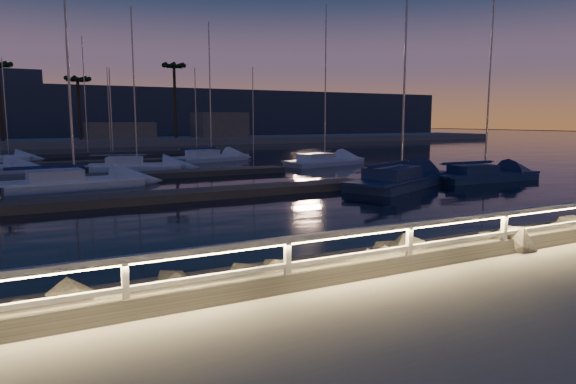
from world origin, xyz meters
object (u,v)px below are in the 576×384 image
sailboat_d (482,175)px  sailboat_k (210,157)px  sailboat_h (399,179)px  sailboat_c (71,181)px  guard_rail (370,240)px  sailboat_g (135,165)px  sailboat_l (323,161)px

sailboat_d → sailboat_k: sailboat_d is taller
sailboat_h → sailboat_c: bearing=130.1°
guard_rail → sailboat_c: 22.99m
sailboat_g → sailboat_k: bearing=53.5°
guard_rail → sailboat_h: bearing=48.2°
sailboat_k → sailboat_h: bearing=-97.3°
sailboat_g → sailboat_l: 15.40m
sailboat_c → sailboat_k: (13.40, 14.97, -0.01)m
sailboat_h → sailboat_d: bearing=-26.1°
sailboat_k → sailboat_l: size_ratio=0.96×
sailboat_d → sailboat_k: bearing=116.4°
sailboat_l → sailboat_d: bearing=-89.7°
sailboat_k → sailboat_g: bearing=-160.8°
sailboat_g → guard_rail: bearing=-74.8°
guard_rail → sailboat_g: 31.95m
sailboat_c → sailboat_l: size_ratio=0.99×
sailboat_d → sailboat_g: sailboat_d is taller
sailboat_d → sailboat_g: size_ratio=1.06×
sailboat_l → sailboat_g: bearing=156.2°
guard_rail → sailboat_k: sailboat_k is taller
sailboat_c → sailboat_k: size_ratio=1.03×
sailboat_g → sailboat_k: size_ratio=0.96×
sailboat_c → sailboat_l: 21.36m
sailboat_d → sailboat_h: sailboat_h is taller
sailboat_h → sailboat_k: size_ratio=1.23×
sailboat_d → sailboat_h: 6.64m
guard_rail → sailboat_c: bearing=99.5°
sailboat_g → sailboat_c: bearing=-102.1°
sailboat_c → sailboat_g: sailboat_c is taller
sailboat_h → sailboat_k: bearing=73.9°
sailboat_k → guard_rail: bearing=-120.6°
sailboat_k → sailboat_c: bearing=-148.1°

